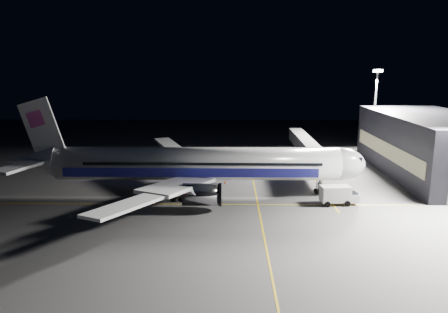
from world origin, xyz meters
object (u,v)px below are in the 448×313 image
object	(u,v)px
baggage_tug	(190,172)
safety_cone_c	(225,182)
safety_cone_a	(230,178)
floodlight_mast_north	(375,105)
safety_cone_b	(184,172)
airliner	(191,164)
service_truck	(339,195)
jet_bridge	(308,148)

from	to	relation	value
baggage_tug	safety_cone_c	size ratio (longest dim) A/B	4.50
safety_cone_a	safety_cone_c	bearing A→B (deg)	-111.44
floodlight_mast_north	safety_cone_b	bearing A→B (deg)	-157.67
airliner	safety_cone_a	world-z (taller)	airliner
baggage_tug	service_truck	bearing A→B (deg)	-45.04
jet_bridge	safety_cone_c	bearing A→B (deg)	-146.42
safety_cone_b	airliner	bearing A→B (deg)	-79.04
baggage_tug	safety_cone_c	distance (m)	8.84
floodlight_mast_north	service_truck	bearing A→B (deg)	-114.53
airliner	safety_cone_c	size ratio (longest dim) A/B	100.59
floodlight_mast_north	baggage_tug	size ratio (longest dim) A/B	7.53
service_truck	safety_cone_b	world-z (taller)	service_truck
jet_bridge	safety_cone_a	world-z (taller)	jet_bridge
service_truck	floodlight_mast_north	bearing A→B (deg)	58.42
safety_cone_c	safety_cone_b	bearing A→B (deg)	138.47
airliner	service_truck	world-z (taller)	airliner
floodlight_mast_north	safety_cone_b	xyz separation A→B (m)	(-43.79, -17.99, -12.07)
baggage_tug	safety_cone_b	distance (m)	2.66
safety_cone_c	airliner	bearing A→B (deg)	-131.19
service_truck	safety_cone_b	size ratio (longest dim) A/B	10.43
service_truck	safety_cone_b	bearing A→B (deg)	136.47
baggage_tug	safety_cone_c	world-z (taller)	baggage_tug
safety_cone_b	jet_bridge	bearing A→B (deg)	8.94
airliner	baggage_tug	distance (m)	12.60
airliner	safety_cone_b	distance (m)	15.07
floodlight_mast_north	safety_cone_a	distance (m)	43.09
floodlight_mast_north	service_truck	distance (m)	42.77
baggage_tug	safety_cone_a	xyz separation A→B (m)	(8.09, -2.73, -0.55)
floodlight_mast_north	safety_cone_b	size ratio (longest dim) A/B	34.81
safety_cone_a	service_truck	bearing A→B (deg)	-40.49
service_truck	safety_cone_b	xyz separation A→B (m)	(-26.60, 19.67, -1.33)
service_truck	baggage_tug	distance (m)	30.72
baggage_tug	safety_cone_b	size ratio (longest dim) A/B	4.62
safety_cone_b	floodlight_mast_north	bearing A→B (deg)	22.33
jet_bridge	service_truck	size ratio (longest dim) A/B	5.55
airliner	floodlight_mast_north	size ratio (longest dim) A/B	2.97
floodlight_mast_north	safety_cone_a	xyz separation A→B (m)	(-34.39, -22.98, -12.10)
safety_cone_a	safety_cone_b	size ratio (longest dim) A/B	0.92
jet_bridge	safety_cone_a	bearing A→B (deg)	-151.10
airliner	safety_cone_c	xyz separation A→B (m)	(5.72, 6.53, -4.86)
safety_cone_b	service_truck	bearing A→B (deg)	-36.49
service_truck	safety_cone_c	bearing A→B (deg)	139.06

